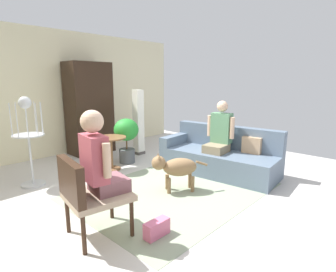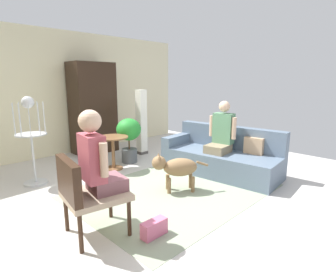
{
  "view_description": "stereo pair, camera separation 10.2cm",
  "coord_description": "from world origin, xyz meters",
  "views": [
    {
      "loc": [
        -2.65,
        -2.68,
        1.62
      ],
      "look_at": [
        -0.0,
        -0.2,
        0.88
      ],
      "focal_mm": 29.08,
      "sensor_mm": 36.0,
      "label": 1
    },
    {
      "loc": [
        -2.58,
        -2.76,
        1.62
      ],
      "look_at": [
        -0.0,
        -0.2,
        0.88
      ],
      "focal_mm": 29.08,
      "sensor_mm": 36.0,
      "label": 2
    }
  ],
  "objects": [
    {
      "name": "potted_plant",
      "position": [
        0.62,
        1.51,
        0.56
      ],
      "size": [
        0.49,
        0.49,
        0.89
      ],
      "color": "#4C5156",
      "rests_on": "ground"
    },
    {
      "name": "couch",
      "position": [
        1.39,
        -0.14,
        0.28
      ],
      "size": [
        1.04,
        2.09,
        0.81
      ],
      "color": "slate",
      "rests_on": "ground"
    },
    {
      "name": "dog",
      "position": [
        0.21,
        -0.16,
        0.37
      ],
      "size": [
        0.7,
        0.56,
        0.58
      ],
      "color": "olive",
      "rests_on": "ground"
    },
    {
      "name": "armchair",
      "position": [
        -1.33,
        -0.31,
        0.52
      ],
      "size": [
        0.7,
        0.68,
        0.87
      ],
      "color": "#382316",
      "rests_on": "ground"
    },
    {
      "name": "armoire_cabinet",
      "position": [
        0.56,
        2.73,
        1.0
      ],
      "size": [
        0.93,
        0.56,
        2.01
      ],
      "primitive_type": "cube",
      "color": "black",
      "rests_on": "ground"
    },
    {
      "name": "handbag",
      "position": [
        -0.83,
        -0.81,
        0.09
      ],
      "size": [
        0.3,
        0.12,
        0.18
      ],
      "primitive_type": "cube",
      "color": "#D8668C",
      "rests_on": "ground"
    },
    {
      "name": "person_on_couch",
      "position": [
        1.35,
        -0.17,
        0.74
      ],
      "size": [
        0.5,
        0.5,
        0.88
      ],
      "color": "#85775B"
    },
    {
      "name": "ground_plane",
      "position": [
        0.0,
        0.0,
        0.0
      ],
      "size": [
        7.39,
        7.39,
        0.0
      ],
      "primitive_type": "plane",
      "color": "beige"
    },
    {
      "name": "bird_cage_stand",
      "position": [
        -1.15,
        1.64,
        0.79
      ],
      "size": [
        0.46,
        0.46,
        1.39
      ],
      "color": "silver",
      "rests_on": "ground"
    },
    {
      "name": "person_on_armchair",
      "position": [
        -1.19,
        -0.34,
        0.84
      ],
      "size": [
        0.47,
        0.51,
        0.87
      ],
      "color": "#7F4F57"
    },
    {
      "name": "round_end_table",
      "position": [
        0.14,
        1.36,
        0.41
      ],
      "size": [
        0.56,
        0.56,
        0.62
      ],
      "color": "brown",
      "rests_on": "ground"
    },
    {
      "name": "area_rug",
      "position": [
        0.18,
        -0.13,
        0.0
      ],
      "size": [
        2.78,
        2.14,
        0.01
      ],
      "primitive_type": "cube",
      "color": "gray",
      "rests_on": "ground"
    },
    {
      "name": "column_lamp",
      "position": [
        1.21,
        1.83,
        0.7
      ],
      "size": [
        0.2,
        0.2,
        1.42
      ],
      "color": "#4C4742",
      "rests_on": "ground"
    },
    {
      "name": "back_wall",
      "position": [
        0.0,
        3.14,
        1.33
      ],
      "size": [
        6.62,
        0.12,
        2.67
      ],
      "primitive_type": "cube",
      "color": "beige",
      "rests_on": "ground"
    }
  ]
}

